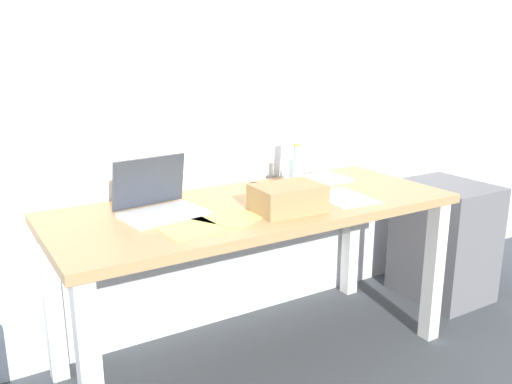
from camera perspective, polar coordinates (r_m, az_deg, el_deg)
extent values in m
plane|color=#42474C|center=(2.61, 0.00, -16.95)|extent=(8.00, 8.00, 0.00)
cube|color=white|center=(2.58, -4.96, 13.17)|extent=(5.20, 0.08, 2.60)
cube|color=tan|center=(2.31, 0.00, -1.68)|extent=(1.75, 0.72, 0.04)
cube|color=silver|center=(1.93, -17.19, -18.12)|extent=(0.07, 0.07, 0.70)
cube|color=silver|center=(2.73, 18.34, -8.00)|extent=(0.07, 0.07, 0.70)
cube|color=silver|center=(2.44, -20.79, -11.03)|extent=(0.07, 0.07, 0.70)
cube|color=silver|center=(3.12, 10.03, -4.56)|extent=(0.07, 0.07, 0.70)
cube|color=silver|center=(2.15, -9.80, -2.34)|extent=(0.34, 0.24, 0.02)
cube|color=#333842|center=(2.22, -11.28, 1.09)|extent=(0.32, 0.08, 0.21)
cube|color=silver|center=(2.70, 6.54, 1.32)|extent=(0.29, 0.22, 0.02)
cube|color=white|center=(2.76, 5.16, 3.90)|extent=(0.29, 0.04, 0.19)
cylinder|color=#99B7C1|center=(2.47, 4.28, 1.75)|extent=(0.06, 0.06, 0.16)
cylinder|color=#99B7C1|center=(2.45, 4.33, 4.20)|extent=(0.03, 0.03, 0.06)
cylinder|color=gold|center=(2.44, 4.34, 4.99)|extent=(0.03, 0.03, 0.01)
ellipsoid|color=black|center=(2.53, 0.16, 0.67)|extent=(0.10, 0.12, 0.03)
cube|color=tan|center=(2.18, 3.38, -0.64)|extent=(0.28, 0.21, 0.11)
cube|color=#F4E06B|center=(2.13, -3.52, -2.54)|extent=(0.32, 0.36, 0.00)
cube|color=white|center=(2.42, 9.25, -0.58)|extent=(0.23, 0.31, 0.00)
cube|color=#F4E06B|center=(2.04, -7.63, -3.49)|extent=(0.23, 0.31, 0.00)
cube|color=slate|center=(3.23, 19.35, -4.88)|extent=(0.40, 0.48, 0.66)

